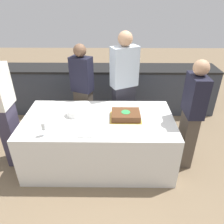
{
  "coord_description": "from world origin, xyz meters",
  "views": [
    {
      "loc": [
        0.21,
        -2.49,
        2.27
      ],
      "look_at": [
        0.18,
        0.0,
        0.84
      ],
      "focal_mm": 35.0,
      "sensor_mm": 36.0,
      "label": 1
    }
  ],
  "objects": [
    {
      "name": "wine_glass",
      "position": [
        -0.61,
        -0.39,
        0.86
      ],
      "size": [
        0.06,
        0.06,
        0.17
      ],
      "color": "white",
      "rests_on": "dining_table"
    },
    {
      "name": "person_seated_right",
      "position": [
        1.23,
        0.0,
        0.8
      ],
      "size": [
        0.2,
        0.38,
        1.54
      ],
      "rotation": [
        0.0,
        0.0,
        -1.57
      ],
      "color": "#4C4238",
      "rests_on": "ground_plane"
    },
    {
      "name": "side_plate_near_cake",
      "position": [
        0.42,
        0.3,
        0.74
      ],
      "size": [
        0.19,
        0.19,
        0.0
      ],
      "color": "white",
      "rests_on": "dining_table"
    },
    {
      "name": "person_standing_back",
      "position": [
        -0.3,
        0.74,
        0.81
      ],
      "size": [
        0.37,
        0.31,
        1.55
      ],
      "rotation": [
        0.0,
        0.0,
        2.76
      ],
      "color": "#4C4238",
      "rests_on": "ground_plane"
    },
    {
      "name": "plate_stack",
      "position": [
        -0.33,
        0.08,
        0.78
      ],
      "size": [
        0.21,
        0.21,
        0.09
      ],
      "color": "white",
      "rests_on": "dining_table"
    },
    {
      "name": "utensil_pile",
      "position": [
        -0.13,
        -0.4,
        0.75
      ],
      "size": [
        0.17,
        0.08,
        0.02
      ],
      "color": "white",
      "rests_on": "dining_table"
    },
    {
      "name": "ground_plane",
      "position": [
        0.0,
        0.0,
        0.0
      ],
      "size": [
        14.0,
        14.0,
        0.0
      ],
      "primitive_type": "plane",
      "color": "#7A664C"
    },
    {
      "name": "back_counter",
      "position": [
        0.0,
        1.59,
        0.46
      ],
      "size": [
        4.4,
        0.58,
        0.92
      ],
      "color": "#333842",
      "rests_on": "ground_plane"
    },
    {
      "name": "person_seated_left",
      "position": [
        -1.23,
        0.0,
        0.88
      ],
      "size": [
        0.21,
        0.35,
        1.67
      ],
      "rotation": [
        0.0,
        0.0,
        1.57
      ],
      "color": "#383347",
      "rests_on": "ground_plane"
    },
    {
      "name": "dining_table",
      "position": [
        0.0,
        0.0,
        0.37
      ],
      "size": [
        2.03,
        1.04,
        0.74
      ],
      "color": "silver",
      "rests_on": "ground_plane"
    },
    {
      "name": "cake",
      "position": [
        0.37,
        0.02,
        0.78
      ],
      "size": [
        0.42,
        0.33,
        0.09
      ],
      "color": "gold",
      "rests_on": "dining_table"
    },
    {
      "name": "person_cutting_cake",
      "position": [
        0.37,
        0.74,
        0.91
      ],
      "size": [
        0.46,
        0.36,
        1.74
      ],
      "rotation": [
        0.0,
        0.0,
        -2.68
      ],
      "color": "#282833",
      "rests_on": "ground_plane"
    }
  ]
}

